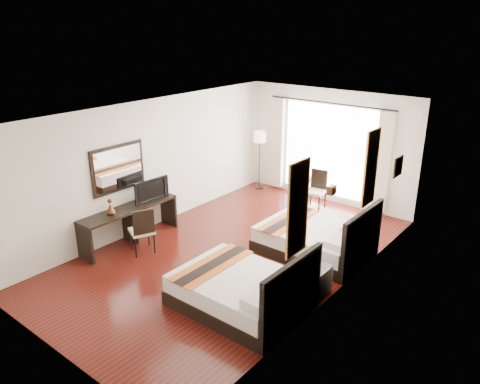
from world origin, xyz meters
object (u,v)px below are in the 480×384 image
Objects in this scene: nightstand at (314,281)px; floor_lamp at (260,141)px; fruit_bowl at (302,178)px; side_table at (302,190)px; bed_far at (317,239)px; desk_chair at (143,238)px; bed_near at (243,291)px; television at (149,189)px; vase at (311,270)px; window_chair at (315,197)px; table_lamp at (315,254)px; console_desk at (130,224)px.

floor_lamp is (-3.83, 3.64, 1.08)m from nightstand.
floor_lamp is at bearing 174.89° from fruit_bowl.
side_table is 0.33m from fruit_bowl.
bed_far is 2.15× the size of desk_chair.
bed_near is 2.13× the size of desk_chair.
fruit_bowl is (-1.72, 2.20, 0.33)m from bed_far.
television reaches higher than bed_near.
fruit_bowl is at bearing -79.20° from desk_chair.
bed_near is at bearing -131.18° from vase.
window_chair reaches higher than vase.
desk_chair reaches higher than table_lamp.
floor_lamp is at bearing 143.37° from bed_far.
floor_lamp is at bearing 136.61° from table_lamp.
television is 0.88× the size of desk_chair.
table_lamp is at bearing -62.07° from bed_far.
bed_near is at bearing -6.92° from console_desk.
nightstand is 4.03m from console_desk.
bed_near reaches higher than vase.
vase is at bearing -63.80° from bed_far.
bed_far is 3.61m from television.
table_lamp is 3.78m from window_chair.
nightstand is 0.49m from table_lamp.
bed_far is 2.81m from fruit_bowl.
floor_lamp reaches higher than window_chair.
bed_near is at bearing -56.14° from floor_lamp.
floor_lamp is (0.13, 3.72, 0.33)m from television.
desk_chair is 4.56m from floor_lamp.
table_lamp reaches higher than console_desk.
fruit_bowl is at bearing 127.99° from bed_far.
fruit_bowl is at bearing 110.78° from bed_near.
desk_chair is at bearing -102.92° from side_table.
desk_chair is 4.49× the size of fruit_bowl.
console_desk reaches higher than nightstand.
floor_lamp reaches higher than console_desk.
window_chair is at bearing -9.42° from floor_lamp.
bed_near reaches higher than table_lamp.
desk_chair reaches higher than nightstand.
nightstand is 0.62× the size of television.
window_chair reaches higher than console_desk.
console_desk is at bearing -177.66° from television.
side_table is (1.40, -0.10, -1.03)m from floor_lamp.
console_desk is at bearing -34.61° from window_chair.
table_lamp is 0.36× the size of window_chair.
nightstand is (0.70, 1.02, -0.05)m from bed_near.
console_desk is at bearing -173.75° from vase.
side_table is at bearing -79.06° from desk_chair.
side_table is (-1.72, 2.22, 0.00)m from bed_far.
nightstand is 0.55× the size of desk_chair.
bed_near is 0.99× the size of bed_far.
desk_chair is (-2.72, 0.24, -0.01)m from bed_near.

